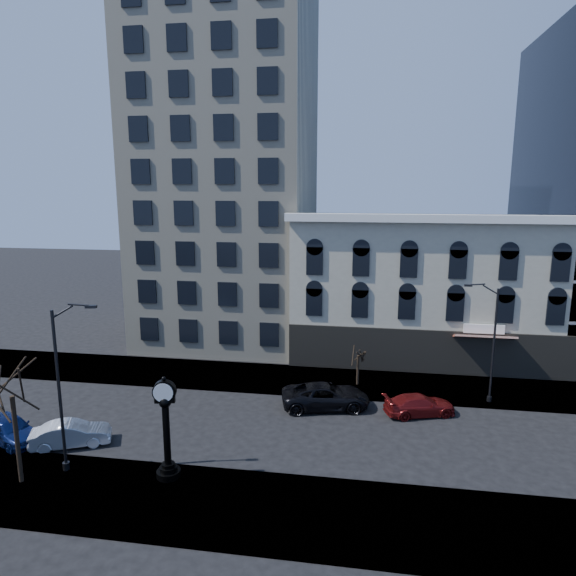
% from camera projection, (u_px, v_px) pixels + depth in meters
% --- Properties ---
extents(ground, '(160.00, 160.00, 0.00)m').
position_uv_depth(ground, '(246.00, 426.00, 31.70)').
color(ground, black).
rests_on(ground, ground).
extents(sidewalk_far, '(160.00, 6.00, 0.12)m').
position_uv_depth(sidewalk_far, '(271.00, 378.00, 39.43)').
color(sidewalk_far, gray).
rests_on(sidewalk_far, ground).
extents(sidewalk_near, '(160.00, 6.00, 0.12)m').
position_uv_depth(sidewalk_near, '(205.00, 503.00, 23.94)').
color(sidewalk_near, gray).
rests_on(sidewalk_near, ground).
extents(cream_tower, '(15.90, 15.40, 42.50)m').
position_uv_depth(cream_tower, '(226.00, 133.00, 47.08)').
color(cream_tower, beige).
rests_on(cream_tower, ground).
extents(victorian_row, '(22.60, 11.19, 12.50)m').
position_uv_depth(victorian_row, '(425.00, 287.00, 44.04)').
color(victorian_row, '#BCB59B').
rests_on(victorian_row, ground).
extents(street_clock, '(1.22, 1.22, 5.37)m').
position_uv_depth(street_clock, '(167.00, 432.00, 25.58)').
color(street_clock, black).
rests_on(street_clock, sidewalk_near).
extents(street_lamp_near, '(2.32, 0.73, 9.05)m').
position_uv_depth(street_lamp_near, '(68.00, 344.00, 25.37)').
color(street_lamp_near, black).
rests_on(street_lamp_near, sidewalk_near).
extents(street_lamp_far, '(2.16, 0.33, 8.34)m').
position_uv_depth(street_lamp_far, '(487.00, 312.00, 33.92)').
color(street_lamp_far, black).
rests_on(street_lamp_far, sidewalk_far).
extents(bare_tree_near, '(4.25, 4.25, 7.30)m').
position_uv_depth(bare_tree_near, '(10.00, 377.00, 24.54)').
color(bare_tree_near, black).
rests_on(bare_tree_near, sidewalk_near).
extents(bare_tree_far, '(2.09, 2.09, 3.59)m').
position_uv_depth(bare_tree_far, '(358.00, 349.00, 37.54)').
color(bare_tree_far, black).
rests_on(bare_tree_far, sidewalk_far).
extents(car_near_a, '(5.04, 3.60, 1.59)m').
position_uv_depth(car_near_a, '(9.00, 429.00, 29.68)').
color(car_near_a, '#0C194C').
rests_on(car_near_a, ground).
extents(car_near_b, '(4.57, 3.18, 1.43)m').
position_uv_depth(car_near_b, '(71.00, 434.00, 29.23)').
color(car_near_b, silver).
rests_on(car_near_b, ground).
extents(car_far_a, '(6.29, 3.86, 1.63)m').
position_uv_depth(car_far_a, '(326.00, 396.00, 34.21)').
color(car_far_a, black).
rests_on(car_far_a, ground).
extents(car_far_b, '(4.96, 3.22, 1.34)m').
position_uv_depth(car_far_b, '(420.00, 405.00, 33.19)').
color(car_far_b, maroon).
rests_on(car_far_b, ground).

